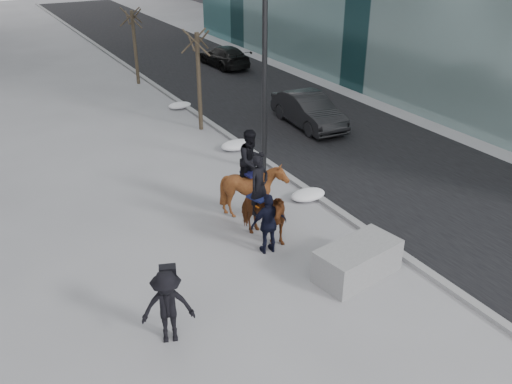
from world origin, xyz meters
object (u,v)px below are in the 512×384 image
car_near (309,110)px  mounted_left (261,210)px  planter (357,261)px  mounted_right (253,184)px

car_near → mounted_left: 9.85m
planter → car_near: size_ratio=0.51×
car_near → mounted_left: (-6.62, -7.30, 0.22)m
mounted_left → mounted_right: mounted_right is taller
planter → mounted_right: 4.14m
planter → mounted_right: bearing=101.3°
mounted_left → mounted_right: (0.45, 1.27, 0.18)m
planter → mounted_left: mounted_left is taller
planter → mounted_left: size_ratio=0.88×
planter → mounted_left: (-1.25, 2.74, 0.50)m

